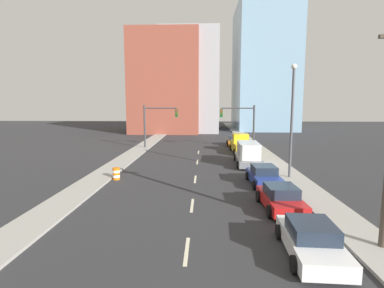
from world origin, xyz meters
TOP-DOWN VIEW (x-y plane):
  - sidewalk_left at (-7.77, 44.56)m, footprint 2.27×89.12m
  - sidewalk_right at (7.77, 44.56)m, footprint 2.27×89.12m
  - lane_stripe_at_8m at (0.00, 7.51)m, footprint 0.16×2.40m
  - lane_stripe_at_13m at (0.00, 13.05)m, footprint 0.16×2.40m
  - lane_stripe_at_19m at (0.00, 19.24)m, footprint 0.16×2.40m
  - lane_stripe_at_26m at (0.00, 26.38)m, footprint 0.16×2.40m
  - lane_stripe_at_33m at (0.00, 32.70)m, footprint 0.16×2.40m
  - building_brick_left at (-7.41, 61.41)m, footprint 14.00×16.00m
  - building_office_center at (-2.38, 65.41)m, footprint 12.00×20.00m
  - building_glass_right at (14.65, 69.41)m, footprint 13.00×20.00m
  - traffic_signal_left at (-5.93, 35.77)m, footprint 4.59×0.35m
  - traffic_signal_right at (5.89, 35.77)m, footprint 4.59×0.35m
  - traffic_barrel at (-6.26, 18.90)m, footprint 0.56×0.56m
  - street_lamp at (7.55, 19.75)m, footprint 0.44×0.44m
  - sedan_white at (4.94, 7.38)m, footprint 2.31×4.51m
  - sedan_red at (5.06, 12.60)m, footprint 2.29×4.33m
  - sedan_blue at (5.14, 17.94)m, footprint 2.27×4.53m
  - box_truck_gray at (5.02, 25.19)m, footprint 2.62×6.35m
  - pickup_truck_yellow at (5.29, 32.94)m, footprint 2.55×6.01m
  - sedan_orange at (5.07, 39.06)m, footprint 2.33×4.41m

SIDE VIEW (x-z plane):
  - lane_stripe_at_8m at x=0.00m, z-range 0.00..0.01m
  - lane_stripe_at_13m at x=0.00m, z-range 0.00..0.01m
  - lane_stripe_at_19m at x=0.00m, z-range 0.00..0.01m
  - lane_stripe_at_26m at x=0.00m, z-range 0.00..0.01m
  - lane_stripe_at_33m at x=0.00m, z-range 0.00..0.01m
  - sidewalk_left at x=-7.77m, z-range 0.00..0.15m
  - sidewalk_right at x=7.77m, z-range 0.00..0.15m
  - traffic_barrel at x=-6.26m, z-range 0.00..0.95m
  - sedan_white at x=4.94m, z-range -0.05..1.30m
  - sedan_red at x=5.06m, z-range -0.05..1.33m
  - sedan_orange at x=5.07m, z-range -0.06..1.34m
  - sedan_blue at x=5.14m, z-range -0.06..1.37m
  - pickup_truck_yellow at x=5.29m, z-range -0.21..2.03m
  - box_truck_gray at x=5.02m, z-range -0.06..2.17m
  - traffic_signal_left at x=-5.93m, z-range 0.90..6.70m
  - traffic_signal_right at x=5.89m, z-range 0.90..6.70m
  - street_lamp at x=7.55m, z-range 0.68..9.69m
  - building_brick_left at x=-7.41m, z-range 0.00..20.54m
  - building_office_center at x=-2.38m, z-range 0.00..21.18m
  - building_glass_right at x=14.65m, z-range 0.00..28.71m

